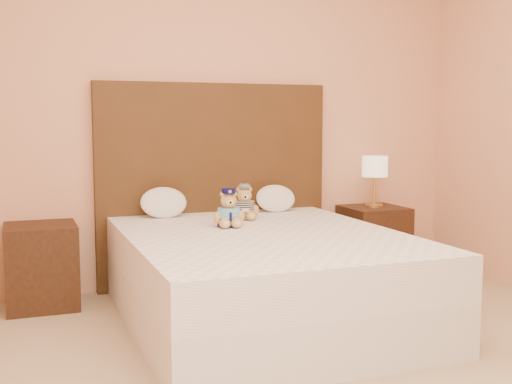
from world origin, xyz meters
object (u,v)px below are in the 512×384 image
Objects in this scene: bed at (263,277)px; teddy_prisoner at (244,203)px; nightstand_right at (373,241)px; lamp at (375,169)px; teddy_police at (229,208)px; pillow_left at (164,201)px; pillow_right at (276,197)px; nightstand_left at (42,266)px.

teddy_prisoner reaches higher than bed.
nightstand_right is 1.38× the size of lamp.
nightstand_right is (1.25, 0.80, -0.00)m from bed.
teddy_police reaches higher than teddy_prisoner.
pillow_left reaches higher than bed.
teddy_prisoner is (-1.17, -0.25, -0.18)m from lamp.
lamp is 1.21m from teddy_prisoner.
pillow_right is at bearing 0.00° from pillow_left.
nightstand_left is at bearing 180.00° from nightstand_right.
teddy_prisoner is at bearing 59.32° from teddy_police.
teddy_prisoner is 0.57m from pillow_left.
nightstand_right is 1.52m from teddy_police.
pillow_left is at bearing 117.10° from bed.
bed is at bearing -84.92° from teddy_prisoner.
nightstand_left is 1.72m from pillow_right.
teddy_police is 0.62m from pillow_left.
nightstand_left is 0.91m from pillow_left.
teddy_prisoner is 0.70× the size of pillow_left.
lamp is (1.25, 0.80, 0.57)m from bed.
teddy_prisoner is at bearing -141.05° from pillow_right.
pillow_left is (0.83, 0.03, 0.39)m from nightstand_left.
pillow_left is (-1.67, 0.03, -0.18)m from lamp.
teddy_police reaches higher than bed.
nightstand_left is 1.79× the size of pillow_right.
lamp is 1.66× the size of teddy_police.
pillow_right is (-0.83, 0.03, 0.38)m from nightstand_right.
bed is 8.28× the size of teddy_police.
teddy_prisoner is at bearing -10.68° from nightstand_left.
nightstand_right is at bearing 0.00° from lamp.
bed is 6.10× the size of pillow_left.
pillow_left is at bearing 2.08° from nightstand_left.
teddy_police reaches higher than pillow_right.
lamp reaches higher than nightstand_left.
teddy_prisoner is at bearing -29.21° from pillow_left.
teddy_police is 1.05× the size of teddy_prisoner.
pillow_left is at bearing 178.97° from lamp.
bed is 1.01m from pillow_right.
nightstand_right is at bearing 0.00° from nightstand_left.
pillow_right reaches higher than nightstand_right.
bed is 5.00× the size of lamp.
nightstand_right is 0.91m from pillow_right.
lamp reaches higher than nightstand_right.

